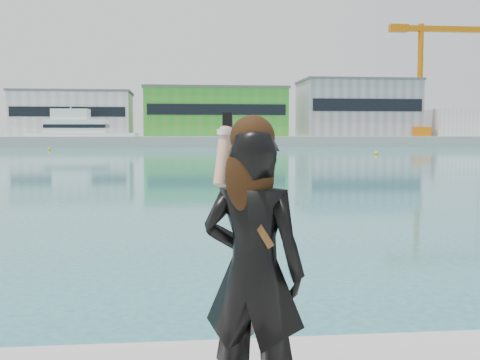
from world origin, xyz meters
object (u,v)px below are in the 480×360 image
object	(u,v)px
buoy_far	(49,150)
woman	(253,263)
buoy_near	(376,155)
motor_yacht	(80,133)
dock_crane	(425,76)

from	to	relation	value
buoy_far	woman	size ratio (longest dim) A/B	0.28
buoy_near	buoy_far	xyz separation A→B (m)	(-43.22, 24.69, 0.00)
motor_yacht	buoy_near	distance (m)	63.41
dock_crane	buoy_near	distance (m)	64.94
dock_crane	buoy_near	xyz separation A→B (m)	(-29.86, -55.67, -15.07)
dock_crane	motor_yacht	distance (m)	73.37
buoy_far	woman	bearing A→B (deg)	-77.96
buoy_near	dock_crane	bearing A→B (deg)	61.79
buoy_far	woman	xyz separation A→B (m)	(19.47, -91.31, 1.69)
woman	motor_yacht	bearing A→B (deg)	-56.41
dock_crane	woman	bearing A→B (deg)	-113.67
motor_yacht	buoy_near	bearing A→B (deg)	-45.38
dock_crane	woman	world-z (taller)	dock_crane
dock_crane	woman	size ratio (longest dim) A/B	13.60
woman	buoy_far	bearing A→B (deg)	-53.45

